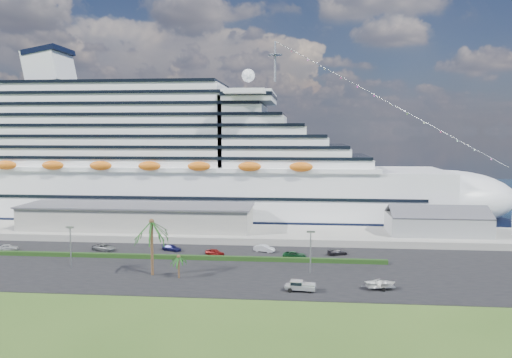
# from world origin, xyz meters

# --- Properties ---
(ground) EXTENTS (420.00, 420.00, 0.00)m
(ground) POSITION_xyz_m (0.00, 0.00, 0.00)
(ground) COLOR #32521B
(ground) RESTS_ON ground
(asphalt_lot) EXTENTS (140.00, 38.00, 0.12)m
(asphalt_lot) POSITION_xyz_m (0.00, 11.00, 0.06)
(asphalt_lot) COLOR black
(asphalt_lot) RESTS_ON ground
(wharf) EXTENTS (240.00, 20.00, 1.80)m
(wharf) POSITION_xyz_m (0.00, 40.00, 0.90)
(wharf) COLOR gray
(wharf) RESTS_ON ground
(water) EXTENTS (420.00, 160.00, 0.02)m
(water) POSITION_xyz_m (0.00, 130.00, 0.01)
(water) COLOR #0B1E32
(water) RESTS_ON ground
(cruise_ship) EXTENTS (191.00, 38.00, 54.00)m
(cruise_ship) POSITION_xyz_m (-21.53, 64.00, 16.69)
(cruise_ship) COLOR silver
(cruise_ship) RESTS_ON ground
(terminal_building) EXTENTS (61.00, 15.00, 6.30)m
(terminal_building) POSITION_xyz_m (-25.00, 40.00, 5.01)
(terminal_building) COLOR gray
(terminal_building) RESTS_ON wharf
(port_shed) EXTENTS (24.00, 12.31, 7.37)m
(port_shed) POSITION_xyz_m (52.00, 40.00, 4.40)
(port_shed) COLOR gray
(port_shed) RESTS_ON wharf
(hedge) EXTENTS (88.00, 1.10, 0.90)m
(hedge) POSITION_xyz_m (-8.00, 16.00, 0.57)
(hedge) COLOR black
(hedge) RESTS_ON asphalt_lot
(lamp_post_left) EXTENTS (1.60, 0.35, 8.27)m
(lamp_post_left) POSITION_xyz_m (-28.00, 8.00, 5.34)
(lamp_post_left) COLOR gray
(lamp_post_left) RESTS_ON asphalt_lot
(lamp_post_right) EXTENTS (1.60, 0.35, 8.27)m
(lamp_post_right) POSITION_xyz_m (20.00, 8.00, 5.34)
(lamp_post_right) COLOR gray
(lamp_post_right) RESTS_ON asphalt_lot
(palm_tall) EXTENTS (8.82, 8.82, 11.13)m
(palm_tall) POSITION_xyz_m (-10.00, 4.00, 9.20)
(palm_tall) COLOR #47301E
(palm_tall) RESTS_ON ground
(palm_short) EXTENTS (3.53, 3.53, 4.56)m
(palm_short) POSITION_xyz_m (-4.50, 2.50, 3.67)
(palm_short) COLOR #47301E
(palm_short) RESTS_ON ground
(parked_car_0) EXTENTS (4.80, 3.12, 1.52)m
(parked_car_0) POSITION_xyz_m (-48.78, 19.80, 0.88)
(parked_car_0) COLOR #BBBBBD
(parked_car_0) RESTS_ON asphalt_lot
(parked_car_1) EXTENTS (4.30, 1.85, 1.38)m
(parked_car_1) POSITION_xyz_m (-27.70, 22.86, 0.81)
(parked_car_1) COLOR black
(parked_car_1) RESTS_ON asphalt_lot
(parked_car_2) EXTENTS (5.64, 3.67, 1.44)m
(parked_car_2) POSITION_xyz_m (-26.69, 21.90, 0.84)
(parked_car_2) COLOR gray
(parked_car_2) RESTS_ON asphalt_lot
(parked_car_3) EXTENTS (5.04, 3.45, 1.35)m
(parked_car_3) POSITION_xyz_m (-11.35, 23.29, 0.80)
(parked_car_3) COLOR #121340
(parked_car_3) RESTS_ON asphalt_lot
(parked_car_4) EXTENTS (4.58, 3.07, 1.45)m
(parked_car_4) POSITION_xyz_m (-0.76, 19.86, 0.84)
(parked_car_4) COLOR maroon
(parked_car_4) RESTS_ON asphalt_lot
(parked_car_5) EXTENTS (5.06, 3.22, 1.57)m
(parked_car_5) POSITION_xyz_m (9.84, 24.15, 0.91)
(parked_car_5) COLOR silver
(parked_car_5) RESTS_ON asphalt_lot
(parked_car_6) EXTENTS (5.31, 2.72, 1.44)m
(parked_car_6) POSITION_xyz_m (16.79, 19.00, 0.84)
(parked_car_6) COLOR #0E3B1A
(parked_car_6) RESTS_ON asphalt_lot
(parked_car_7) EXTENTS (4.78, 3.25, 1.29)m
(parked_car_7) POSITION_xyz_m (26.16, 22.77, 0.76)
(parked_car_7) COLOR black
(parked_car_7) RESTS_ON asphalt_lot
(pickup_truck) EXTENTS (5.33, 2.42, 1.82)m
(pickup_truck) POSITION_xyz_m (18.02, -3.22, 1.12)
(pickup_truck) COLOR black
(pickup_truck) RESTS_ON asphalt_lot
(boat_trailer) EXTENTS (6.25, 4.62, 1.73)m
(boat_trailer) POSITION_xyz_m (31.90, -1.11, 1.27)
(boat_trailer) COLOR gray
(boat_trailer) RESTS_ON asphalt_lot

